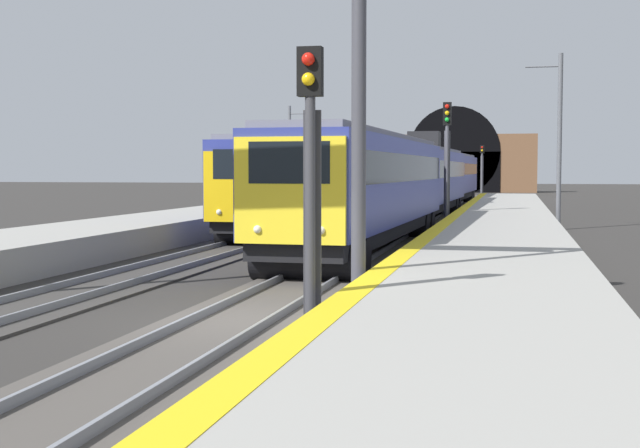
{
  "coord_description": "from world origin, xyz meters",
  "views": [
    {
      "loc": [
        -15.32,
        -4.99,
        2.85
      ],
      "look_at": [
        8.5,
        0.34,
        1.31
      ],
      "focal_mm": 49.02,
      "sensor_mm": 36.0,
      "label": 1
    }
  ],
  "objects_px": {
    "train_adjacent_platform": "(346,177)",
    "overhead_signal_gantry": "(140,24)",
    "train_main_approaching": "(424,178)",
    "catenary_mast_near": "(290,155)",
    "railway_signal_mid": "(447,154)",
    "railway_signal_near": "(310,173)",
    "catenary_mast_far": "(559,140)",
    "railway_signal_far": "(482,168)"
  },
  "relations": [
    {
      "from": "railway_signal_near",
      "to": "overhead_signal_gantry",
      "type": "relative_size",
      "value": 0.52
    },
    {
      "from": "overhead_signal_gantry",
      "to": "catenary_mast_near",
      "type": "height_order",
      "value": "catenary_mast_near"
    },
    {
      "from": "train_adjacent_platform",
      "to": "catenary_mast_far",
      "type": "height_order",
      "value": "catenary_mast_far"
    },
    {
      "from": "overhead_signal_gantry",
      "to": "train_adjacent_platform",
      "type": "bearing_deg",
      "value": 3.96
    },
    {
      "from": "train_adjacent_platform",
      "to": "overhead_signal_gantry",
      "type": "height_order",
      "value": "overhead_signal_gantry"
    },
    {
      "from": "overhead_signal_gantry",
      "to": "catenary_mast_near",
      "type": "relative_size",
      "value": 1.2
    },
    {
      "from": "catenary_mast_near",
      "to": "train_main_approaching",
      "type": "bearing_deg",
      "value": -142.4
    },
    {
      "from": "catenary_mast_near",
      "to": "train_adjacent_platform",
      "type": "bearing_deg",
      "value": -153.33
    },
    {
      "from": "train_adjacent_platform",
      "to": "overhead_signal_gantry",
      "type": "xyz_separation_m",
      "value": [
        -33.75,
        -2.34,
        3.36
      ]
    },
    {
      "from": "train_main_approaching",
      "to": "train_adjacent_platform",
      "type": "relative_size",
      "value": 1.4
    },
    {
      "from": "train_main_approaching",
      "to": "catenary_mast_near",
      "type": "xyz_separation_m",
      "value": [
        15.11,
        11.63,
        1.58
      ]
    },
    {
      "from": "train_main_approaching",
      "to": "catenary_mast_near",
      "type": "bearing_deg",
      "value": -140.76
    },
    {
      "from": "train_adjacent_platform",
      "to": "railway_signal_mid",
      "type": "height_order",
      "value": "railway_signal_mid"
    },
    {
      "from": "overhead_signal_gantry",
      "to": "railway_signal_near",
      "type": "bearing_deg",
      "value": -127.79
    },
    {
      "from": "train_main_approaching",
      "to": "railway_signal_mid",
      "type": "relative_size",
      "value": 9.78
    },
    {
      "from": "railway_signal_mid",
      "to": "railway_signal_far",
      "type": "distance_m",
      "value": 43.47
    },
    {
      "from": "train_adjacent_platform",
      "to": "catenary_mast_far",
      "type": "xyz_separation_m",
      "value": [
        -7.74,
        -11.65,
        1.83
      ]
    },
    {
      "from": "railway_signal_far",
      "to": "catenary_mast_far",
      "type": "distance_m",
      "value": 41.88
    },
    {
      "from": "train_adjacent_platform",
      "to": "catenary_mast_far",
      "type": "distance_m",
      "value": 14.1
    },
    {
      "from": "train_main_approaching",
      "to": "overhead_signal_gantry",
      "type": "bearing_deg",
      "value": -2.48
    },
    {
      "from": "railway_signal_mid",
      "to": "catenary_mast_far",
      "type": "distance_m",
      "value": 5.44
    },
    {
      "from": "train_main_approaching",
      "to": "railway_signal_mid",
      "type": "bearing_deg",
      "value": 14.52
    },
    {
      "from": "train_adjacent_platform",
      "to": "railway_signal_near",
      "type": "height_order",
      "value": "train_adjacent_platform"
    },
    {
      "from": "train_main_approaching",
      "to": "railway_signal_mid",
      "type": "distance_m",
      "value": 8.68
    },
    {
      "from": "railway_signal_near",
      "to": "railway_signal_mid",
      "type": "relative_size",
      "value": 0.8
    },
    {
      "from": "train_main_approaching",
      "to": "overhead_signal_gantry",
      "type": "relative_size",
      "value": 6.33
    },
    {
      "from": "train_main_approaching",
      "to": "railway_signal_mid",
      "type": "xyz_separation_m",
      "value": [
        -8.38,
        -1.92,
        1.2
      ]
    },
    {
      "from": "railway_signal_mid",
      "to": "overhead_signal_gantry",
      "type": "height_order",
      "value": "overhead_signal_gantry"
    },
    {
      "from": "train_adjacent_platform",
      "to": "railway_signal_near",
      "type": "bearing_deg",
      "value": 9.14
    },
    {
      "from": "overhead_signal_gantry",
      "to": "catenary_mast_far",
      "type": "height_order",
      "value": "catenary_mast_far"
    },
    {
      "from": "train_adjacent_platform",
      "to": "overhead_signal_gantry",
      "type": "bearing_deg",
      "value": 3.02
    },
    {
      "from": "train_adjacent_platform",
      "to": "railway_signal_mid",
      "type": "bearing_deg",
      "value": 33.41
    },
    {
      "from": "railway_signal_far",
      "to": "railway_signal_near",
      "type": "bearing_deg",
      "value": 0.0
    },
    {
      "from": "railway_signal_far",
      "to": "catenary_mast_near",
      "type": "relative_size",
      "value": 0.67
    },
    {
      "from": "catenary_mast_near",
      "to": "catenary_mast_far",
      "type": "xyz_separation_m",
      "value": [
        -21.58,
        -18.6,
        0.29
      ]
    },
    {
      "from": "train_main_approaching",
      "to": "catenary_mast_far",
      "type": "bearing_deg",
      "value": 48.74
    },
    {
      "from": "train_main_approaching",
      "to": "train_adjacent_platform",
      "type": "bearing_deg",
      "value": -103.49
    },
    {
      "from": "railway_signal_near",
      "to": "overhead_signal_gantry",
      "type": "bearing_deg",
      "value": -127.79
    },
    {
      "from": "railway_signal_mid",
      "to": "catenary_mast_far",
      "type": "relative_size",
      "value": 0.72
    },
    {
      "from": "catenary_mast_near",
      "to": "railway_signal_mid",
      "type": "bearing_deg",
      "value": -150.02
    },
    {
      "from": "train_adjacent_platform",
      "to": "catenary_mast_near",
      "type": "relative_size",
      "value": 5.42
    },
    {
      "from": "train_main_approaching",
      "to": "catenary_mast_far",
      "type": "xyz_separation_m",
      "value": [
        -6.48,
        -6.97,
        1.87
      ]
    }
  ]
}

